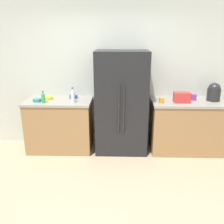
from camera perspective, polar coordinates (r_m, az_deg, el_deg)
name	(u,v)px	position (r m, az deg, el deg)	size (l,w,h in m)	color
ground_plane	(104,192)	(3.49, -1.80, -18.35)	(10.95, 10.95, 0.00)	tan
kitchen_back_panel	(109,71)	(4.56, -0.68, 9.57)	(5.47, 0.10, 2.81)	silver
counter_left	(60,125)	(4.56, -12.09, -2.98)	(1.17, 0.66, 0.94)	#9E7247
counter_right	(188,126)	(4.61, 17.31, -3.22)	(1.33, 0.66, 0.94)	#9E7247
refrigerator	(121,103)	(4.30, 2.22, 2.15)	(0.90, 0.64, 1.80)	black
toaster	(182,97)	(4.34, 16.06, 3.34)	(0.27, 0.16, 0.18)	red
rice_cooker	(214,92)	(4.62, 22.79, 4.35)	(0.23, 0.23, 0.32)	#262628
bottle_a	(73,96)	(4.22, -9.17, 3.66)	(0.06, 0.06, 0.26)	white
bottle_b	(43,98)	(4.31, -15.80, 3.11)	(0.07, 0.07, 0.20)	green
cup_a	(194,97)	(4.55, 18.64, 3.30)	(0.09, 0.09, 0.11)	purple
cup_b	(161,100)	(4.23, 11.49, 2.69)	(0.09, 0.09, 0.09)	orange
cup_c	(184,97)	(4.58, 16.59, 3.45)	(0.08, 0.08, 0.09)	brown
bowl_a	(48,98)	(4.52, -14.68, 3.20)	(0.15, 0.15, 0.05)	yellow
bowl_b	(73,97)	(4.50, -9.04, 3.60)	(0.15, 0.15, 0.06)	blue
bowl_c	(37,100)	(4.43, -17.17, 2.68)	(0.15, 0.15, 0.05)	teal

